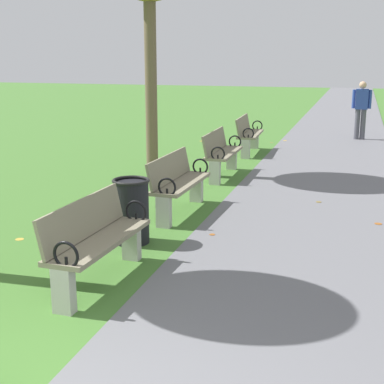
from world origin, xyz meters
TOP-DOWN VIEW (x-y plane):
  - paved_walkway at (1.45, 18.00)m, footprint 2.90×44.00m
  - park_bench_2 at (-0.50, 2.83)m, footprint 0.54×1.62m
  - park_bench_3 at (-0.50, 5.59)m, footprint 0.52×1.61m
  - park_bench_4 at (-0.50, 8.35)m, footprint 0.49×1.60m
  - park_bench_5 at (-0.50, 11.13)m, footprint 0.54×1.62m
  - pedestrian_walking at (2.11, 14.20)m, footprint 0.53×0.23m
  - trash_bin at (-0.65, 4.13)m, footprint 0.48×0.48m
  - scattered_leaves at (-0.66, 7.55)m, footprint 5.04×13.59m

SIDE VIEW (x-z plane):
  - scattered_leaves at x=-0.66m, z-range 0.00..0.02m
  - paved_walkway at x=1.45m, z-range 0.00..0.02m
  - trash_bin at x=-0.65m, z-range 0.00..0.84m
  - park_bench_2 at x=-0.50m, z-range 0.04..0.93m
  - park_bench_3 at x=-0.50m, z-range 0.04..0.93m
  - park_bench_4 at x=-0.50m, z-range 0.04..0.93m
  - park_bench_5 at x=-0.50m, z-range 0.04..0.93m
  - pedestrian_walking at x=2.11m, z-range 0.12..1.74m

